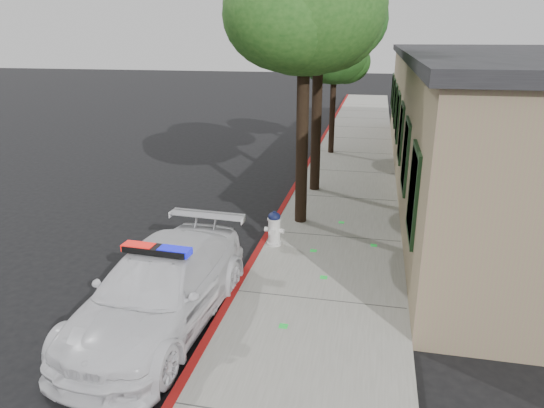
{
  "coord_description": "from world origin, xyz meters",
  "views": [
    {
      "loc": [
        2.41,
        -7.75,
        4.63
      ],
      "look_at": [
        0.4,
        1.75,
        1.29
      ],
      "focal_mm": 32.26,
      "sensor_mm": 36.0,
      "label": 1
    }
  ],
  "objects_px": {
    "fire_hydrant": "(274,228)",
    "street_tree_far": "(335,58)",
    "street_tree_near": "(305,12)",
    "street_tree_mid": "(320,12)",
    "police_car": "(160,289)",
    "clapboard_building": "(513,120)"
  },
  "relations": [
    {
      "from": "fire_hydrant",
      "to": "street_tree_far",
      "type": "height_order",
      "value": "street_tree_far"
    },
    {
      "from": "police_car",
      "to": "street_tree_mid",
      "type": "distance_m",
      "value": 9.22
    },
    {
      "from": "street_tree_mid",
      "to": "street_tree_far",
      "type": "relative_size",
      "value": 1.39
    },
    {
      "from": "police_car",
      "to": "street_tree_far",
      "type": "bearing_deg",
      "value": 85.79
    },
    {
      "from": "clapboard_building",
      "to": "street_tree_near",
      "type": "height_order",
      "value": "street_tree_near"
    },
    {
      "from": "clapboard_building",
      "to": "street_tree_mid",
      "type": "xyz_separation_m",
      "value": [
        -5.98,
        -2.29,
        3.14
      ]
    },
    {
      "from": "fire_hydrant",
      "to": "street_tree_far",
      "type": "xyz_separation_m",
      "value": [
        0.4,
        9.59,
        3.28
      ]
    },
    {
      "from": "fire_hydrant",
      "to": "street_tree_mid",
      "type": "distance_m",
      "value": 6.53
    },
    {
      "from": "street_tree_near",
      "to": "street_tree_far",
      "type": "height_order",
      "value": "street_tree_near"
    },
    {
      "from": "police_car",
      "to": "fire_hydrant",
      "type": "distance_m",
      "value": 3.55
    },
    {
      "from": "street_tree_near",
      "to": "street_tree_mid",
      "type": "distance_m",
      "value": 2.87
    },
    {
      "from": "street_tree_mid",
      "to": "clapboard_building",
      "type": "bearing_deg",
      "value": 20.92
    },
    {
      "from": "clapboard_building",
      "to": "street_tree_mid",
      "type": "height_order",
      "value": "street_tree_mid"
    },
    {
      "from": "clapboard_building",
      "to": "street_tree_far",
      "type": "xyz_separation_m",
      "value": [
        -5.94,
        2.81,
        1.71
      ]
    },
    {
      "from": "fire_hydrant",
      "to": "street_tree_far",
      "type": "distance_m",
      "value": 10.14
    },
    {
      "from": "fire_hydrant",
      "to": "street_tree_near",
      "type": "xyz_separation_m",
      "value": [
        0.37,
        1.63,
        4.6
      ]
    },
    {
      "from": "fire_hydrant",
      "to": "street_tree_near",
      "type": "relative_size",
      "value": 0.12
    },
    {
      "from": "police_car",
      "to": "fire_hydrant",
      "type": "relative_size",
      "value": 5.78
    },
    {
      "from": "clapboard_building",
      "to": "street_tree_far",
      "type": "relative_size",
      "value": 4.26
    },
    {
      "from": "street_tree_near",
      "to": "street_tree_far",
      "type": "bearing_deg",
      "value": 89.75
    },
    {
      "from": "clapboard_building",
      "to": "police_car",
      "type": "height_order",
      "value": "clapboard_building"
    },
    {
      "from": "street_tree_far",
      "to": "police_car",
      "type": "bearing_deg",
      "value": -97.28
    }
  ]
}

